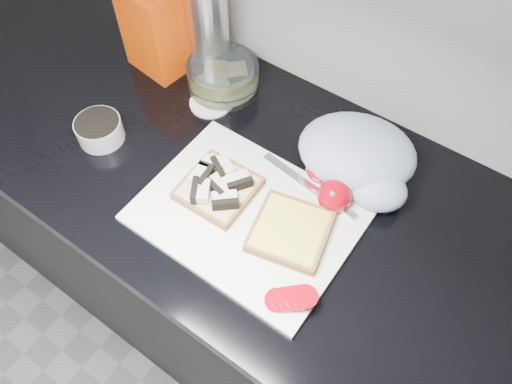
# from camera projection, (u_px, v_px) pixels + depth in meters

# --- Properties ---
(base_cabinet) EXTENTS (3.50, 0.60, 0.86)m
(base_cabinet) POSITION_uv_depth(u_px,v_px,m) (225.00, 256.00, 1.43)
(base_cabinet) COLOR black
(base_cabinet) RESTS_ON ground
(countertop) EXTENTS (3.50, 0.64, 0.04)m
(countertop) POSITION_uv_depth(u_px,v_px,m) (214.00, 159.00, 1.06)
(countertop) COLOR black
(countertop) RESTS_ON base_cabinet
(cutting_board) EXTENTS (0.40, 0.30, 0.01)m
(cutting_board) POSITION_uv_depth(u_px,v_px,m) (247.00, 216.00, 0.95)
(cutting_board) COLOR white
(cutting_board) RESTS_ON countertop
(bread_left) EXTENTS (0.14, 0.14, 0.04)m
(bread_left) POSITION_uv_depth(u_px,v_px,m) (218.00, 186.00, 0.97)
(bread_left) COLOR beige
(bread_left) RESTS_ON cutting_board
(bread_right) EXTENTS (0.17, 0.17, 0.02)m
(bread_right) POSITION_uv_depth(u_px,v_px,m) (290.00, 231.00, 0.92)
(bread_right) COLOR beige
(bread_right) RESTS_ON cutting_board
(tomato_slices) EXTENTS (0.09, 0.08, 0.02)m
(tomato_slices) POSITION_uv_depth(u_px,v_px,m) (291.00, 298.00, 0.84)
(tomato_slices) COLOR #A30310
(tomato_slices) RESTS_ON cutting_board
(knife) EXTENTS (0.23, 0.04, 0.01)m
(knife) POSITION_uv_depth(u_px,v_px,m) (320.00, 193.00, 0.97)
(knife) COLOR silver
(knife) RESTS_ON cutting_board
(seed_tub) EXTENTS (0.10, 0.10, 0.05)m
(seed_tub) POSITION_uv_depth(u_px,v_px,m) (99.00, 129.00, 1.05)
(seed_tub) COLOR #9DA2A2
(seed_tub) RESTS_ON countertop
(tub_lid) EXTENTS (0.11, 0.11, 0.01)m
(tub_lid) POSITION_uv_depth(u_px,v_px,m) (211.00, 103.00, 1.13)
(tub_lid) COLOR white
(tub_lid) RESTS_ON countertop
(glass_bowl) EXTENTS (0.16, 0.16, 0.07)m
(glass_bowl) POSITION_uv_depth(u_px,v_px,m) (223.00, 77.00, 1.13)
(glass_bowl) COLOR silver
(glass_bowl) RESTS_ON countertop
(bread_bag) EXTENTS (0.15, 0.14, 0.21)m
(bread_bag) POSITION_uv_depth(u_px,v_px,m) (159.00, 26.00, 1.12)
(bread_bag) COLOR #D24703
(bread_bag) RESTS_ON countertop
(steel_canister) EXTENTS (0.09, 0.09, 0.22)m
(steel_canister) POSITION_uv_depth(u_px,v_px,m) (208.00, 29.00, 1.10)
(steel_canister) COLOR #BBBCC0
(steel_canister) RESTS_ON countertop
(grocery_bag) EXTENTS (0.28, 0.25, 0.10)m
(grocery_bag) POSITION_uv_depth(u_px,v_px,m) (360.00, 157.00, 0.98)
(grocery_bag) COLOR #AEB8D6
(grocery_bag) RESTS_ON countertop
(whole_tomatoes) EXTENTS (0.12, 0.11, 0.07)m
(whole_tomatoes) POSITION_uv_depth(u_px,v_px,m) (328.00, 181.00, 0.96)
(whole_tomatoes) COLOR #A30310
(whole_tomatoes) RESTS_ON countertop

